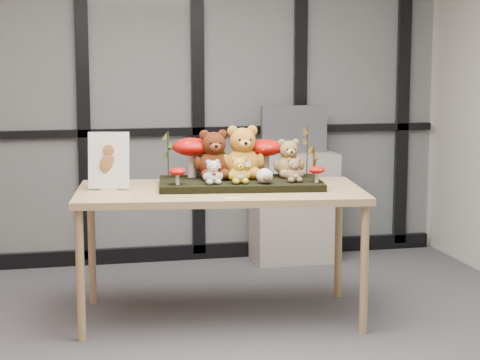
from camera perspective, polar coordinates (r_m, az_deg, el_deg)
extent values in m
plane|color=#B6B3AC|center=(6.91, -6.54, 6.06)|extent=(5.00, 0.00, 5.00)
plane|color=#B6B3AC|center=(2.03, 9.30, 0.02)|extent=(5.00, 0.00, 5.00)
cube|color=#2D383F|center=(6.88, -6.51, 6.05)|extent=(4.90, 0.02, 2.70)
cube|color=black|center=(7.07, -6.32, -4.87)|extent=(4.90, 0.06, 0.12)
cube|color=black|center=(6.91, -6.46, 3.15)|extent=(4.90, 0.06, 0.06)
cube|color=black|center=(6.85, -10.27, 5.95)|extent=(0.10, 0.06, 2.70)
cube|color=black|center=(6.95, -2.80, 6.12)|extent=(0.10, 0.06, 2.70)
cube|color=black|center=(7.14, 3.97, 6.17)|extent=(0.10, 0.06, 2.70)
cube|color=black|center=(7.45, 10.65, 6.15)|extent=(0.10, 0.06, 2.70)
cube|color=tan|center=(5.44, -1.33, -0.82)|extent=(1.88, 1.13, 0.04)
cylinder|color=tan|center=(5.15, -10.44, -6.22)|extent=(0.05, 0.05, 0.79)
cylinder|color=tan|center=(5.92, -9.70, -4.28)|extent=(0.05, 0.05, 0.79)
cylinder|color=tan|center=(5.26, 8.16, -5.86)|extent=(0.05, 0.05, 0.79)
cylinder|color=tan|center=(6.01, 6.48, -4.01)|extent=(0.05, 0.05, 0.79)
cube|color=black|center=(5.50, 0.01, -0.23)|extent=(1.08, 0.65, 0.04)
cube|color=silver|center=(5.46, -8.57, -0.59)|extent=(0.11, 0.08, 0.01)
cube|color=white|center=(5.43, -8.62, 1.29)|extent=(0.26, 0.10, 0.35)
ellipsoid|color=brown|center=(5.43, -8.60, 0.99)|extent=(0.11, 0.01, 0.13)
ellipsoid|color=brown|center=(5.42, -8.62, 1.95)|extent=(0.07, 0.01, 0.07)
cube|color=white|center=(5.09, -0.46, -1.20)|extent=(0.10, 0.03, 0.00)
cube|color=gray|center=(7.00, 3.56, -1.80)|extent=(0.66, 0.38, 0.88)
cube|color=#4E5156|center=(6.93, 3.56, 3.34)|extent=(0.53, 0.06, 0.38)
cube|color=black|center=(6.91, 3.62, 3.32)|extent=(0.47, 0.00, 0.31)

